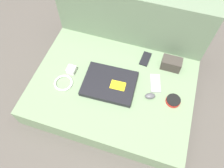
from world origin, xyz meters
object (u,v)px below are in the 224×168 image
computer_mouse (150,96)px  speaker_puck (173,101)px  camera_pouch (171,64)px  charger_brick (71,70)px  laptop (110,83)px  phone_silver (155,83)px  phone_black (145,59)px

computer_mouse → speaker_puck: bearing=-16.3°
computer_mouse → camera_pouch: 0.27m
camera_pouch → charger_brick: bearing=-159.1°
camera_pouch → charger_brick: size_ratio=2.31×
camera_pouch → speaker_puck: bearing=-76.1°
speaker_puck → charger_brick: size_ratio=1.60×
laptop → camera_pouch: bearing=33.7°
phone_silver → phone_black: (-0.10, 0.17, -0.00)m
laptop → phone_silver: bearing=16.5°
speaker_puck → camera_pouch: size_ratio=0.69×
speaker_puck → phone_black: (-0.23, 0.26, -0.01)m
speaker_puck → phone_silver: bearing=144.2°
laptop → charger_brick: charger_brick is taller
phone_silver → phone_black: same height
phone_black → phone_silver: bearing=-54.0°
computer_mouse → phone_silver: 0.10m
laptop → computer_mouse: size_ratio=4.57×
laptop → phone_black: size_ratio=2.82×
laptop → phone_black: laptop is taller
phone_black → charger_brick: size_ratio=2.16×
phone_silver → camera_pouch: bearing=52.0°
speaker_puck → charger_brick: 0.66m
laptop → phone_silver: size_ratio=2.34×
speaker_puck → camera_pouch: 0.25m
speaker_puck → phone_black: 0.34m
charger_brick → phone_black: bearing=29.3°
laptop → computer_mouse: 0.26m
computer_mouse → phone_black: 0.28m
speaker_puck → charger_brick: (-0.66, 0.02, 0.01)m
laptop → phone_silver: 0.28m
computer_mouse → phone_silver: size_ratio=0.51×
phone_silver → camera_pouch: (0.07, 0.15, 0.03)m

